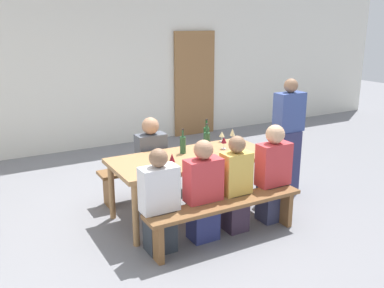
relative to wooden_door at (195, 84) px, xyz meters
name	(u,v)px	position (x,y,z in m)	size (l,w,h in m)	color
ground_plane	(192,214)	(-1.95, -3.37, -1.05)	(24.00, 24.00, 0.00)	slate
back_wall	(98,60)	(-1.95, 0.14, 0.55)	(14.00, 0.20, 3.20)	silver
wooden_door	(195,84)	(0.00, 0.00, 0.00)	(0.90, 0.06, 2.10)	olive
tasting_table	(192,162)	(-1.95, -3.37, -0.38)	(1.92, 0.87, 0.75)	#9E7247
bench_near	(226,210)	(-1.95, -4.11, -0.70)	(1.82, 0.30, 0.45)	brown
bench_far	(166,170)	(-1.95, -2.64, -0.70)	(1.82, 0.30, 0.45)	brown
wine_bottle_0	(207,142)	(-1.71, -3.33, -0.17)	(0.07, 0.07, 0.36)	#234C2D
wine_bottle_1	(206,136)	(-1.55, -3.04, -0.18)	(0.08, 0.08, 0.34)	#194723
wine_bottle_2	(183,144)	(-1.98, -3.21, -0.19)	(0.07, 0.07, 0.30)	#234C2D
wine_glass_0	(232,132)	(-1.13, -3.02, -0.19)	(0.07, 0.07, 0.16)	silver
wine_glass_1	(222,134)	(-1.30, -3.02, -0.20)	(0.07, 0.07, 0.14)	silver
wine_glass_2	(172,158)	(-2.34, -3.63, -0.19)	(0.07, 0.07, 0.16)	silver
wine_glass_3	(224,141)	(-1.45, -3.31, -0.19)	(0.07, 0.07, 0.15)	silver
seated_guest_near_0	(159,204)	(-2.65, -3.96, -0.53)	(0.39, 0.24, 1.10)	#2B323A
seated_guest_near_1	(203,193)	(-2.14, -3.96, -0.52)	(0.40, 0.24, 1.12)	navy
seated_guest_near_2	(236,186)	(-1.72, -3.96, -0.52)	(0.33, 0.24, 1.11)	#392A3D
seated_guest_near_3	(273,176)	(-1.19, -3.96, -0.49)	(0.40, 0.24, 1.17)	#343655
seated_guest_far_0	(151,162)	(-2.22, -2.79, -0.50)	(0.38, 0.24, 1.13)	slate
standing_host	(287,140)	(-0.48, -3.38, -0.29)	(0.40, 0.24, 1.58)	navy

